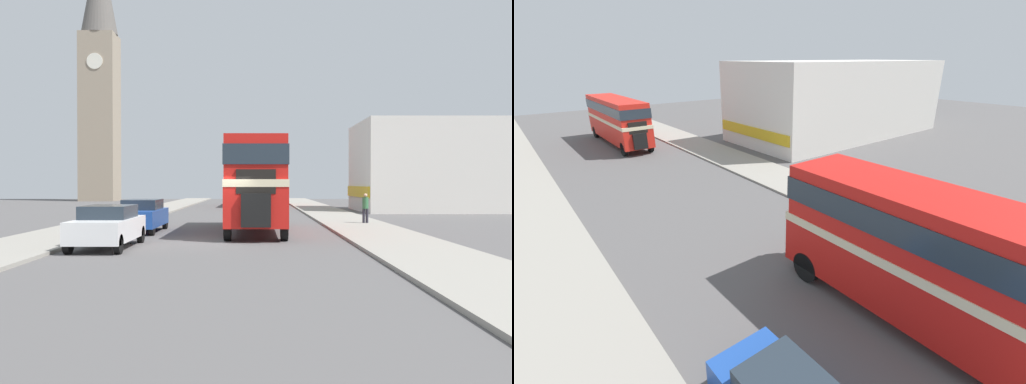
# 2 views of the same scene
# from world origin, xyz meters

# --- Properties ---
(ground_plane) EXTENTS (120.00, 120.00, 0.00)m
(ground_plane) POSITION_xyz_m (0.00, 0.00, 0.00)
(ground_plane) COLOR #565454
(sidewalk_right) EXTENTS (3.50, 120.00, 0.12)m
(sidewalk_right) POSITION_xyz_m (6.75, 0.00, 0.06)
(sidewalk_right) COLOR gray
(sidewalk_right) RESTS_ON ground_plane
(sidewalk_left) EXTENTS (3.50, 120.00, 0.12)m
(sidewalk_left) POSITION_xyz_m (-6.75, 0.00, 0.06)
(sidewalk_left) COLOR gray
(sidewalk_left) RESTS_ON ground_plane
(double_decker_bus) EXTENTS (2.52, 10.14, 4.13)m
(double_decker_bus) POSITION_xyz_m (1.45, 4.59, 2.47)
(double_decker_bus) COLOR red
(double_decker_bus) RESTS_ON ground_plane
(bus_distant) EXTENTS (2.46, 10.94, 4.10)m
(bus_distant) POSITION_xyz_m (1.62, 34.19, 2.46)
(bus_distant) COLOR red
(bus_distant) RESTS_ON ground_plane
(car_parked_near) EXTENTS (1.79, 4.41, 1.47)m
(car_parked_near) POSITION_xyz_m (-3.71, -1.88, 0.77)
(car_parked_near) COLOR white
(car_parked_near) RESTS_ON ground_plane
(car_parked_mid) EXTENTS (1.75, 4.46, 1.50)m
(car_parked_mid) POSITION_xyz_m (-3.80, 4.60, 0.78)
(car_parked_mid) COLOR #1E479E
(car_parked_mid) RESTS_ON ground_plane
(pedestrian_walking) EXTENTS (0.32, 0.32, 1.59)m
(pedestrian_walking) POSITION_xyz_m (7.33, 8.89, 1.02)
(pedestrian_walking) COLOR #282833
(pedestrian_walking) RESTS_ON sidewalk_right
(church_tower) EXTENTS (4.63, 4.63, 33.97)m
(church_tower) POSITION_xyz_m (-18.58, 51.44, 17.38)
(church_tower) COLOR gray
(church_tower) RESTS_ON ground_plane
(shop_building_block) EXTENTS (21.69, 9.89, 7.17)m
(shop_building_block) POSITION_xyz_m (20.58, 24.69, 3.58)
(shop_building_block) COLOR silver
(shop_building_block) RESTS_ON ground_plane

